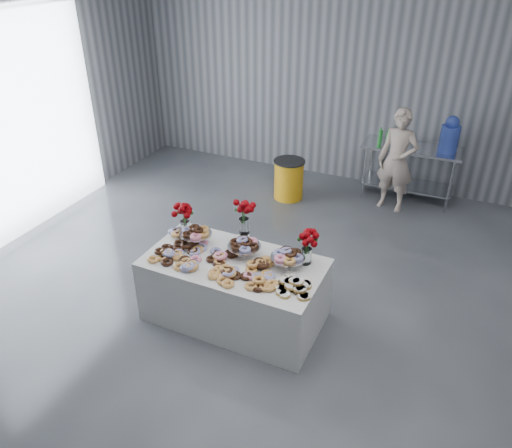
# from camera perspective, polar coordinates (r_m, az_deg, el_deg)

# --- Properties ---
(ground) EXTENTS (9.00, 9.00, 0.00)m
(ground) POSITION_cam_1_polar(r_m,az_deg,el_deg) (5.41, -0.79, -13.53)
(ground) COLOR #383B40
(ground) RESTS_ON ground
(room_walls) EXTENTS (8.04, 9.04, 4.02)m
(room_walls) POSITION_cam_1_polar(r_m,az_deg,el_deg) (4.24, -4.10, 15.08)
(room_walls) COLOR gray
(room_walls) RESTS_ON ground
(display_table) EXTENTS (1.91, 1.03, 0.75)m
(display_table) POSITION_cam_1_polar(r_m,az_deg,el_deg) (5.50, -2.46, -7.54)
(display_table) COLOR white
(display_table) RESTS_ON ground
(prep_table) EXTENTS (1.50, 0.60, 0.90)m
(prep_table) POSITION_cam_1_polar(r_m,az_deg,el_deg) (8.29, 17.19, 6.66)
(prep_table) COLOR silver
(prep_table) RESTS_ON ground
(donut_mounds) EXTENTS (1.82, 0.83, 0.09)m
(donut_mounds) POSITION_cam_1_polar(r_m,az_deg,el_deg) (5.22, -2.81, -4.19)
(donut_mounds) COLOR #DFB551
(donut_mounds) RESTS_ON display_table
(cake_stand_left) EXTENTS (0.36, 0.36, 0.17)m
(cake_stand_left) POSITION_cam_1_polar(r_m,az_deg,el_deg) (5.55, -6.92, -0.94)
(cake_stand_left) COLOR silver
(cake_stand_left) RESTS_ON display_table
(cake_stand_mid) EXTENTS (0.36, 0.36, 0.17)m
(cake_stand_mid) POSITION_cam_1_polar(r_m,az_deg,el_deg) (5.30, -1.36, -2.37)
(cake_stand_mid) COLOR silver
(cake_stand_mid) RESTS_ON display_table
(cake_stand_right) EXTENTS (0.36, 0.36, 0.17)m
(cake_stand_right) POSITION_cam_1_polar(r_m,az_deg,el_deg) (5.13, 3.66, -3.64)
(cake_stand_right) COLOR silver
(cake_stand_right) RESTS_ON display_table
(danish_pile) EXTENTS (0.48, 0.48, 0.11)m
(danish_pile) POSITION_cam_1_polar(r_m,az_deg,el_deg) (4.89, 4.49, -6.79)
(danish_pile) COLOR silver
(danish_pile) RESTS_ON display_table
(bouquet_left) EXTENTS (0.26, 0.26, 0.42)m
(bouquet_left) POSITION_cam_1_polar(r_m,az_deg,el_deg) (5.65, -8.22, 1.34)
(bouquet_left) COLOR white
(bouquet_left) RESTS_ON display_table
(bouquet_right) EXTENTS (0.26, 0.26, 0.42)m
(bouquet_right) POSITION_cam_1_polar(r_m,az_deg,el_deg) (5.12, 5.90, -1.73)
(bouquet_right) COLOR white
(bouquet_right) RESTS_ON display_table
(bouquet_center) EXTENTS (0.26, 0.26, 0.57)m
(bouquet_center) POSITION_cam_1_polar(r_m,az_deg,el_deg) (5.37, -1.40, 1.07)
(bouquet_center) COLOR silver
(bouquet_center) RESTS_ON display_table
(water_jug) EXTENTS (0.28, 0.28, 0.55)m
(water_jug) POSITION_cam_1_polar(r_m,az_deg,el_deg) (8.07, 21.27, 9.38)
(water_jug) COLOR blue
(water_jug) RESTS_ON prep_table
(drink_bottles) EXTENTS (0.54, 0.08, 0.27)m
(drink_bottles) POSITION_cam_1_polar(r_m,az_deg,el_deg) (8.08, 15.28, 9.55)
(drink_bottles) COLOR #268C33
(drink_bottles) RESTS_ON prep_table
(person) EXTENTS (0.63, 0.47, 1.59)m
(person) POSITION_cam_1_polar(r_m,az_deg,el_deg) (7.86, 15.82, 6.98)
(person) COLOR #CC8C93
(person) RESTS_ON ground
(trash_barrel) EXTENTS (0.50, 0.50, 0.65)m
(trash_barrel) POSITION_cam_1_polar(r_m,az_deg,el_deg) (8.09, 3.77, 5.14)
(trash_barrel) COLOR #EFA214
(trash_barrel) RESTS_ON ground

